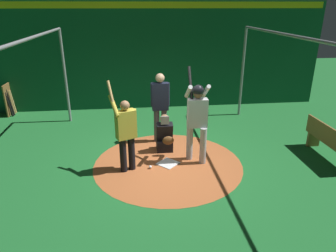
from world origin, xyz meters
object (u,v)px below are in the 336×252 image
Objects in this scene: visitor at (126,131)px; bench at (330,142)px; bat_rack at (10,100)px; umpire at (160,104)px; batter at (197,116)px; catcher at (165,137)px; home_plate at (168,163)px; baseball_0 at (150,167)px.

visitor is 4.79m from bench.
bench is (4.32, 8.70, -0.05)m from bat_rack.
batter is at bearing 30.37° from umpire.
bench is (1.49, 3.89, -0.61)m from umpire.
catcher is 5.96m from bat_rack.
home_plate is at bearing 2.34° from umpire.
home_plate is 1.68m from umpire.
umpire is 1.77× the size of bat_rack.
bat_rack is at bearing -130.42° from home_plate.
home_plate is 1.31m from batter.
batter reaches higher than baseball_0.
visitor is 27.04× the size of baseball_0.
visitor reaches higher than bench.
bench is at bearing 63.62° from bat_rack.
visitor is at bearing -91.10° from baseball_0.
bat_rack is (-4.06, -5.53, -0.65)m from batter.
baseball_0 is at bearing -25.44° from catcher.
batter reaches higher than catcher.
batter reaches higher than bench.
batter is at bearing 97.27° from home_plate.
catcher is at bearing -132.59° from batter.
baseball_0 is (0.27, -1.09, -1.09)m from batter.
batter reaches higher than home_plate.
bat_rack is (-3.44, -4.86, 0.10)m from catcher.
visitor is 1.90× the size of bat_rack.
catcher is at bearing 110.76° from visitor.
visitor is at bearing 42.33° from bat_rack.
home_plate is at bearing 0.25° from catcher.
visitor is (0.18, -0.93, 0.93)m from home_plate.
bat_rack is 6.22m from baseball_0.
home_plate is 1.33m from visitor.
baseball_0 is at bearing -89.82° from bench.
baseball_0 is (0.01, 0.51, -0.90)m from visitor.
visitor is 5.86m from bat_rack.
batter is at bearing 53.74° from bat_rack.
batter is at bearing 76.59° from visitor.
catcher is 0.59× the size of bench.
visitor is (1.49, -0.88, -0.11)m from umpire.
batter is at bearing 47.41° from catcher.
home_plate is at bearing -92.56° from bench.
batter is at bearing -94.64° from bench.
visitor is at bearing -30.42° from umpire.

